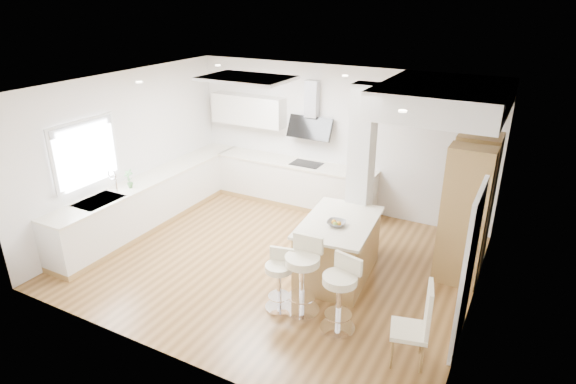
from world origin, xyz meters
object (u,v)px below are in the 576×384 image
Objects in this scene: bar_stool_a at (279,277)px; dining_chair at (418,322)px; bar_stool_b at (303,272)px; bar_stool_c at (340,291)px; peninsula at (338,248)px.

bar_stool_a is 1.93m from dining_chair.
bar_stool_b reaches higher than bar_stool_c.
bar_stool_b is at bearing 155.91° from dining_chair.
bar_stool_b is 0.60m from bar_stool_c.
bar_stool_c is (0.89, -0.04, 0.09)m from bar_stool_a.
peninsula is at bearing 59.94° from bar_stool_a.
bar_stool_b reaches higher than dining_chair.
bar_stool_c is at bearing -13.60° from bar_stool_a.
peninsula is 1.19m from bar_stool_a.
bar_stool_b reaches higher than peninsula.
bar_stool_a is 0.80× the size of bar_stool_b.
bar_stool_a is (-0.39, -1.13, 0.02)m from peninsula.
dining_chair is at bearing -12.04° from bar_stool_b.
bar_stool_c is 0.96× the size of dining_chair.
bar_stool_a is 0.82× the size of dining_chair.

